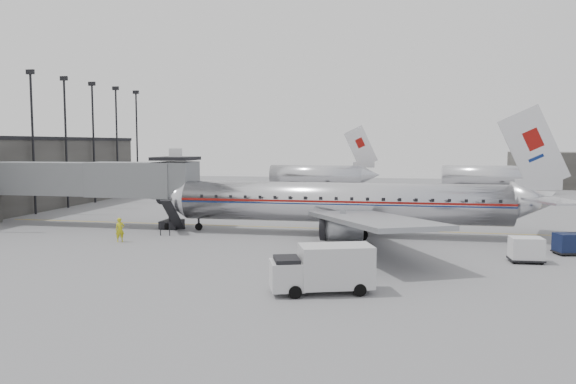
# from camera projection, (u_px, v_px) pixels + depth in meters

# --- Properties ---
(ground) EXTENTS (160.00, 160.00, 0.00)m
(ground) POSITION_uv_depth(u_px,v_px,m) (263.00, 238.00, 44.80)
(ground) COLOR slate
(ground) RESTS_ON ground
(apron_line) EXTENTS (60.00, 0.15, 0.01)m
(apron_line) POSITION_uv_depth(u_px,v_px,m) (312.00, 228.00, 50.07)
(apron_line) COLOR gold
(apron_line) RESTS_ON ground
(jet_bridge) EXTENTS (21.00, 6.20, 7.10)m
(jet_bridge) POSITION_uv_depth(u_px,v_px,m) (96.00, 180.00, 51.26)
(jet_bridge) COLOR slate
(jet_bridge) RESTS_ON ground
(floodlight_masts) EXTENTS (0.90, 42.25, 15.25)m
(floodlight_masts) POSITION_uv_depth(u_px,v_px,m) (50.00, 136.00, 62.13)
(floodlight_masts) COLOR black
(floodlight_masts) RESTS_ON ground
(distant_aircraft_near) EXTENTS (16.39, 3.20, 10.26)m
(distant_aircraft_near) POSITION_uv_depth(u_px,v_px,m) (317.00, 175.00, 85.94)
(distant_aircraft_near) COLOR silver
(distant_aircraft_near) RESTS_ON ground
(distant_aircraft_mid) EXTENTS (16.39, 3.20, 10.26)m
(distant_aircraft_mid) POSITION_uv_depth(u_px,v_px,m) (491.00, 175.00, 84.78)
(distant_aircraft_mid) COLOR silver
(distant_aircraft_mid) RESTS_ON ground
(airliner) EXTENTS (33.53, 31.09, 10.61)m
(airliner) POSITION_uv_depth(u_px,v_px,m) (350.00, 203.00, 46.20)
(airliner) COLOR silver
(airliner) RESTS_ON ground
(service_van) EXTENTS (5.51, 3.51, 2.42)m
(service_van) POSITION_uv_depth(u_px,v_px,m) (323.00, 268.00, 28.37)
(service_van) COLOR #B8B8BA
(service_van) RESTS_ON ground
(baggage_cart_navy) EXTENTS (2.17, 1.87, 1.45)m
(baggage_cart_navy) POSITION_uv_depth(u_px,v_px,m) (569.00, 243.00, 38.14)
(baggage_cart_navy) COLOR #0D1637
(baggage_cart_navy) RESTS_ON ground
(baggage_cart_white) EXTENTS (2.13, 1.68, 1.61)m
(baggage_cart_white) POSITION_uv_depth(u_px,v_px,m) (526.00, 249.00, 35.63)
(baggage_cart_white) COLOR silver
(baggage_cart_white) RESTS_ON ground
(ramp_worker) EXTENTS (0.81, 0.77, 1.86)m
(ramp_worker) POSITION_uv_depth(u_px,v_px,m) (120.00, 230.00, 43.05)
(ramp_worker) COLOR gold
(ramp_worker) RESTS_ON ground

